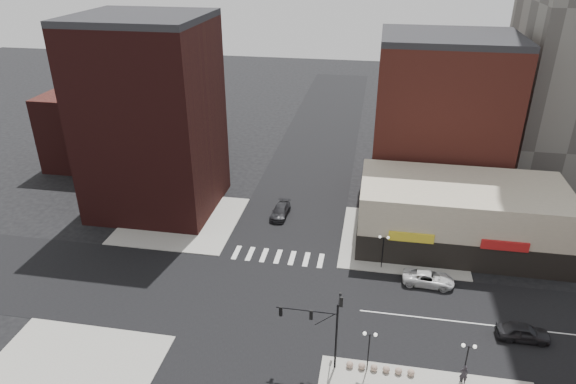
# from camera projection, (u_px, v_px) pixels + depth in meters

# --- Properties ---
(ground) EXTENTS (240.00, 240.00, 0.00)m
(ground) POSITION_uv_depth(u_px,v_px,m) (264.00, 300.00, 53.64)
(ground) COLOR black
(ground) RESTS_ON ground
(road_ew) EXTENTS (200.00, 14.00, 0.02)m
(road_ew) POSITION_uv_depth(u_px,v_px,m) (264.00, 300.00, 53.64)
(road_ew) COLOR black
(road_ew) RESTS_ON ground
(road_ns) EXTENTS (14.00, 200.00, 0.02)m
(road_ns) POSITION_uv_depth(u_px,v_px,m) (264.00, 300.00, 53.63)
(road_ns) COLOR black
(road_ns) RESTS_ON ground
(sidewalk_nw) EXTENTS (15.00, 15.00, 0.12)m
(sidewalk_nw) POSITION_uv_depth(u_px,v_px,m) (182.00, 220.00, 68.69)
(sidewalk_nw) COLOR gray
(sidewalk_nw) RESTS_ON ground
(sidewalk_ne) EXTENTS (15.00, 15.00, 0.12)m
(sidewalk_ne) POSITION_uv_depth(u_px,v_px,m) (402.00, 240.00, 64.13)
(sidewalk_ne) COLOR gray
(sidewalk_ne) RESTS_ON ground
(building_nw) EXTENTS (16.00, 15.00, 25.00)m
(building_nw) POSITION_uv_depth(u_px,v_px,m) (151.00, 120.00, 67.40)
(building_nw) COLOR #331110
(building_nw) RESTS_ON ground
(building_nw_low) EXTENTS (20.00, 18.00, 12.00)m
(building_nw_low) POSITION_uv_depth(u_px,v_px,m) (121.00, 124.00, 86.01)
(building_nw_low) COLOR #331110
(building_nw_low) RESTS_ON ground
(building_ne_midrise) EXTENTS (18.00, 15.00, 22.00)m
(building_ne_midrise) POSITION_uv_depth(u_px,v_px,m) (440.00, 121.00, 71.80)
(building_ne_midrise) COLOR maroon
(building_ne_midrise) RESTS_ON ground
(building_ne_row) EXTENTS (24.20, 12.20, 8.00)m
(building_ne_row) POSITION_uv_depth(u_px,v_px,m) (459.00, 220.00, 62.11)
(building_ne_row) COLOR #BBAE94
(building_ne_row) RESTS_ON ground
(traffic_signal) EXTENTS (5.59, 3.09, 7.77)m
(traffic_signal) POSITION_uv_depth(u_px,v_px,m) (326.00, 320.00, 43.39)
(traffic_signal) COLOR black
(traffic_signal) RESTS_ON ground
(street_lamp_se_a) EXTENTS (1.22, 0.32, 4.16)m
(street_lamp_se_a) POSITION_uv_depth(u_px,v_px,m) (369.00, 342.00, 43.39)
(street_lamp_se_a) COLOR black
(street_lamp_se_a) RESTS_ON sidewalk_se
(street_lamp_se_b) EXTENTS (1.22, 0.32, 4.16)m
(street_lamp_se_b) POSITION_uv_depth(u_px,v_px,m) (468.00, 354.00, 42.13)
(street_lamp_se_b) COLOR black
(street_lamp_se_b) RESTS_ON sidewalk_se
(street_lamp_ne) EXTENTS (1.22, 0.32, 4.16)m
(street_lamp_ne) POSITION_uv_depth(u_px,v_px,m) (383.00, 244.00, 57.35)
(street_lamp_ne) COLOR black
(street_lamp_ne) RESTS_ON sidewalk_ne
(bollard_row) EXTENTS (5.87, 0.62, 0.62)m
(bollard_row) POSITION_uv_depth(u_px,v_px,m) (380.00, 368.00, 44.48)
(bollard_row) COLOR gray
(bollard_row) RESTS_ON sidewalk_se
(white_suv) EXTENTS (5.65, 2.82, 1.54)m
(white_suv) POSITION_uv_depth(u_px,v_px,m) (428.00, 278.00, 55.73)
(white_suv) COLOR silver
(white_suv) RESTS_ON ground
(dark_sedan_east) EXTENTS (4.87, 2.01, 1.65)m
(dark_sedan_east) POSITION_uv_depth(u_px,v_px,m) (523.00, 332.00, 48.02)
(dark_sedan_east) COLOR black
(dark_sedan_east) RESTS_ON ground
(dark_sedan_north) EXTENTS (2.36, 5.20, 1.48)m
(dark_sedan_north) POSITION_uv_depth(u_px,v_px,m) (280.00, 211.00, 69.48)
(dark_sedan_north) COLOR black
(dark_sedan_north) RESTS_ON ground
(pedestrian) EXTENTS (0.71, 0.47, 1.95)m
(pedestrian) POSITION_uv_depth(u_px,v_px,m) (464.00, 374.00, 43.05)
(pedestrian) COLOR black
(pedestrian) RESTS_ON sidewalk_se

